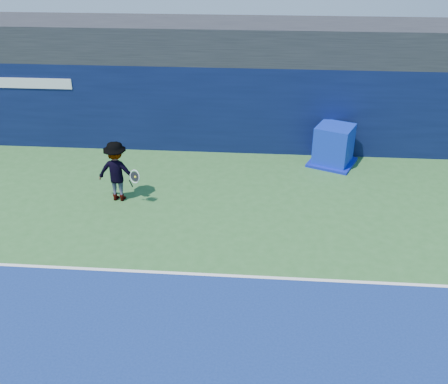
% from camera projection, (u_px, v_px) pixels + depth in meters
% --- Properties ---
extents(ground, '(80.00, 80.00, 0.00)m').
position_uv_depth(ground, '(156.00, 377.00, 8.88)').
color(ground, '#30662E').
rests_on(ground, ground).
extents(baseline, '(24.00, 0.10, 0.01)m').
position_uv_depth(baseline, '(182.00, 273.00, 11.51)').
color(baseline, white).
rests_on(baseline, ground).
extents(stadium_band, '(36.00, 3.00, 1.20)m').
position_uv_depth(stadium_band, '(215.00, 39.00, 17.27)').
color(stadium_band, black).
rests_on(stadium_band, back_wall_assembly).
extents(back_wall_assembly, '(36.00, 1.03, 3.00)m').
position_uv_depth(back_wall_assembly, '(213.00, 107.00, 17.39)').
color(back_wall_assembly, '#0A1237').
rests_on(back_wall_assembly, ground).
extents(equipment_cart, '(1.83, 1.83, 1.34)m').
position_uv_depth(equipment_cart, '(333.00, 147.00, 16.54)').
color(equipment_cart, '#0C25AE').
rests_on(equipment_cart, ground).
extents(tennis_player, '(1.36, 0.77, 1.79)m').
position_uv_depth(tennis_player, '(117.00, 171.00, 14.24)').
color(tennis_player, white).
rests_on(tennis_player, ground).
extents(tennis_ball, '(0.06, 0.06, 0.06)m').
position_uv_depth(tennis_ball, '(135.00, 177.00, 13.78)').
color(tennis_ball, yellow).
rests_on(tennis_ball, ground).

